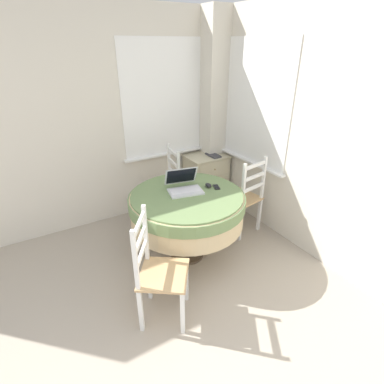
{
  "coord_description": "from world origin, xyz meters",
  "views": [
    {
      "loc": [
        -0.32,
        -0.58,
        2.12
      ],
      "look_at": [
        1.16,
        1.91,
        0.68
      ],
      "focal_mm": 28.0,
      "sensor_mm": 36.0,
      "label": 1
    }
  ],
  "objects_px": {
    "laptop": "(184,186)",
    "dining_chair_near_back_window": "(165,188)",
    "book_on_cabinet": "(213,155)",
    "corner_cabinet": "(206,179)",
    "round_dining_table": "(187,207)",
    "computer_mouse": "(208,185)",
    "dining_chair_camera_near": "(158,272)",
    "dining_chair_near_right_window": "(244,198)",
    "cell_phone": "(216,187)"
  },
  "relations": [
    {
      "from": "computer_mouse",
      "to": "dining_chair_near_back_window",
      "type": "xyz_separation_m",
      "value": [
        -0.13,
        0.8,
        -0.32
      ]
    },
    {
      "from": "book_on_cabinet",
      "to": "round_dining_table",
      "type": "bearing_deg",
      "value": -136.08
    },
    {
      "from": "cell_phone",
      "to": "dining_chair_camera_near",
      "type": "height_order",
      "value": "dining_chair_camera_near"
    },
    {
      "from": "dining_chair_camera_near",
      "to": "corner_cabinet",
      "type": "distance_m",
      "value": 2.16
    },
    {
      "from": "cell_phone",
      "to": "book_on_cabinet",
      "type": "xyz_separation_m",
      "value": [
        0.6,
        0.94,
        -0.04
      ]
    },
    {
      "from": "round_dining_table",
      "to": "corner_cabinet",
      "type": "xyz_separation_m",
      "value": [
        0.88,
        0.98,
        -0.26
      ]
    },
    {
      "from": "dining_chair_near_back_window",
      "to": "book_on_cabinet",
      "type": "relative_size",
      "value": 4.17
    },
    {
      "from": "laptop",
      "to": "dining_chair_near_right_window",
      "type": "distance_m",
      "value": 0.88
    },
    {
      "from": "laptop",
      "to": "dining_chair_near_back_window",
      "type": "xyz_separation_m",
      "value": [
        0.13,
        0.72,
        -0.35
      ]
    },
    {
      "from": "cell_phone",
      "to": "laptop",
      "type": "bearing_deg",
      "value": 159.74
    },
    {
      "from": "dining_chair_near_back_window",
      "to": "round_dining_table",
      "type": "bearing_deg",
      "value": -100.25
    },
    {
      "from": "dining_chair_near_back_window",
      "to": "book_on_cabinet",
      "type": "height_order",
      "value": "dining_chair_near_back_window"
    },
    {
      "from": "laptop",
      "to": "dining_chair_near_back_window",
      "type": "distance_m",
      "value": 0.81
    },
    {
      "from": "dining_chair_near_back_window",
      "to": "corner_cabinet",
      "type": "xyz_separation_m",
      "value": [
        0.73,
        0.16,
        -0.1
      ]
    },
    {
      "from": "computer_mouse",
      "to": "corner_cabinet",
      "type": "bearing_deg",
      "value": 57.66
    },
    {
      "from": "computer_mouse",
      "to": "book_on_cabinet",
      "type": "xyz_separation_m",
      "value": [
        0.67,
        0.89,
        -0.06
      ]
    },
    {
      "from": "dining_chair_camera_near",
      "to": "dining_chair_near_back_window",
      "type": "bearing_deg",
      "value": 61.72
    },
    {
      "from": "laptop",
      "to": "cell_phone",
      "type": "xyz_separation_m",
      "value": [
        0.33,
        -0.12,
        -0.04
      ]
    },
    {
      "from": "book_on_cabinet",
      "to": "dining_chair_near_right_window",
      "type": "bearing_deg",
      "value": -98.06
    },
    {
      "from": "dining_chair_near_right_window",
      "to": "computer_mouse",
      "type": "bearing_deg",
      "value": -174.4
    },
    {
      "from": "dining_chair_near_right_window",
      "to": "corner_cabinet",
      "type": "relative_size",
      "value": 1.37
    },
    {
      "from": "laptop",
      "to": "corner_cabinet",
      "type": "bearing_deg",
      "value": 45.73
    },
    {
      "from": "laptop",
      "to": "cell_phone",
      "type": "distance_m",
      "value": 0.35
    },
    {
      "from": "round_dining_table",
      "to": "dining_chair_near_right_window",
      "type": "xyz_separation_m",
      "value": [
        0.83,
        0.08,
        -0.15
      ]
    },
    {
      "from": "corner_cabinet",
      "to": "book_on_cabinet",
      "type": "xyz_separation_m",
      "value": [
        0.07,
        -0.06,
        0.37
      ]
    },
    {
      "from": "dining_chair_near_back_window",
      "to": "dining_chair_camera_near",
      "type": "xyz_separation_m",
      "value": [
        -0.75,
        -1.4,
        0.0
      ]
    },
    {
      "from": "cell_phone",
      "to": "corner_cabinet",
      "type": "bearing_deg",
      "value": 61.97
    },
    {
      "from": "corner_cabinet",
      "to": "book_on_cabinet",
      "type": "relative_size",
      "value": 3.05
    },
    {
      "from": "round_dining_table",
      "to": "laptop",
      "type": "relative_size",
      "value": 2.96
    },
    {
      "from": "dining_chair_near_back_window",
      "to": "corner_cabinet",
      "type": "relative_size",
      "value": 1.37
    },
    {
      "from": "round_dining_table",
      "to": "dining_chair_near_back_window",
      "type": "distance_m",
      "value": 0.85
    },
    {
      "from": "dining_chair_camera_near",
      "to": "book_on_cabinet",
      "type": "relative_size",
      "value": 4.17
    },
    {
      "from": "corner_cabinet",
      "to": "dining_chair_near_back_window",
      "type": "bearing_deg",
      "value": -167.89
    },
    {
      "from": "laptop",
      "to": "dining_chair_camera_near",
      "type": "relative_size",
      "value": 0.41
    },
    {
      "from": "laptop",
      "to": "round_dining_table",
      "type": "bearing_deg",
      "value": -102.25
    },
    {
      "from": "round_dining_table",
      "to": "dining_chair_near_back_window",
      "type": "xyz_separation_m",
      "value": [
        0.15,
        0.82,
        -0.15
      ]
    },
    {
      "from": "dining_chair_near_back_window",
      "to": "book_on_cabinet",
      "type": "bearing_deg",
      "value": 6.72
    },
    {
      "from": "dining_chair_near_back_window",
      "to": "cell_phone",
      "type": "bearing_deg",
      "value": -76.77
    },
    {
      "from": "cell_phone",
      "to": "dining_chair_near_back_window",
      "type": "height_order",
      "value": "dining_chair_near_back_window"
    },
    {
      "from": "dining_chair_near_back_window",
      "to": "dining_chair_camera_near",
      "type": "bearing_deg",
      "value": -118.28
    },
    {
      "from": "computer_mouse",
      "to": "book_on_cabinet",
      "type": "bearing_deg",
      "value": 52.88
    },
    {
      "from": "laptop",
      "to": "book_on_cabinet",
      "type": "height_order",
      "value": "laptop"
    },
    {
      "from": "computer_mouse",
      "to": "dining_chair_camera_near",
      "type": "xyz_separation_m",
      "value": [
        -0.88,
        -0.61,
        -0.32
      ]
    },
    {
      "from": "computer_mouse",
      "to": "dining_chair_near_right_window",
      "type": "xyz_separation_m",
      "value": [
        0.56,
        0.05,
        -0.32
      ]
    },
    {
      "from": "laptop",
      "to": "dining_chair_near_back_window",
      "type": "height_order",
      "value": "same"
    },
    {
      "from": "computer_mouse",
      "to": "cell_phone",
      "type": "bearing_deg",
      "value": -33.5
    },
    {
      "from": "computer_mouse",
      "to": "dining_chair_near_back_window",
      "type": "bearing_deg",
      "value": 99.07
    },
    {
      "from": "laptop",
      "to": "corner_cabinet",
      "type": "distance_m",
      "value": 1.31
    },
    {
      "from": "corner_cabinet",
      "to": "cell_phone",
      "type": "bearing_deg",
      "value": -118.03
    },
    {
      "from": "cell_phone",
      "to": "dining_chair_camera_near",
      "type": "bearing_deg",
      "value": -149.61
    }
  ]
}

